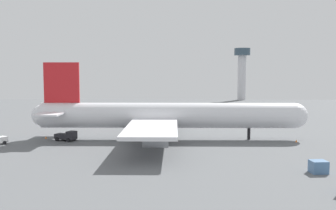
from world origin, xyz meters
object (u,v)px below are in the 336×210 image
at_px(baggage_tug, 259,116).
at_px(safety_cone_tail, 46,137).
at_px(control_tower, 242,68).
at_px(cargo_container_aft, 318,167).
at_px(cargo_airplane, 166,116).
at_px(safety_cone_nose, 296,141).
at_px(pushback_tractor, 67,136).

xyz_separation_m(baggage_tug, safety_cone_tail, (-57.45, -36.62, -0.78)).
relative_size(safety_cone_tail, control_tower, 0.02).
relative_size(baggage_tug, cargo_container_aft, 1.73).
distance_m(cargo_airplane, safety_cone_nose, 29.46).
bearing_deg(control_tower, pushback_tractor, -115.90).
bearing_deg(safety_cone_nose, cargo_airplane, 173.98).
xyz_separation_m(pushback_tractor, safety_cone_nose, (51.22, -0.74, -0.82)).
xyz_separation_m(baggage_tug, cargo_container_aft, (-5.39, -66.06, -0.11)).
relative_size(cargo_container_aft, control_tower, 0.09).
height_order(cargo_airplane, safety_cone_tail, cargo_airplane).
relative_size(baggage_tug, pushback_tractor, 0.86).
xyz_separation_m(cargo_airplane, pushback_tractor, (-22.38, -2.30, -4.35)).
height_order(baggage_tug, safety_cone_tail, baggage_tug).
relative_size(cargo_airplane, safety_cone_nose, 106.65).
distance_m(safety_cone_tail, control_tower, 141.33).
xyz_separation_m(baggage_tug, pushback_tractor, (-51.79, -39.42, 0.04)).
relative_size(baggage_tug, control_tower, 0.16).
height_order(cargo_container_aft, safety_cone_nose, cargo_container_aft).
height_order(baggage_tug, pushback_tractor, pushback_tractor).
xyz_separation_m(cargo_container_aft, control_tower, (14.84, 152.76, 16.39)).
xyz_separation_m(pushback_tractor, safety_cone_tail, (-5.66, 2.80, -0.82)).
relative_size(cargo_airplane, safety_cone_tail, 107.43).
relative_size(baggage_tug, safety_cone_tail, 7.74).
xyz_separation_m(cargo_airplane, safety_cone_nose, (28.84, -3.04, -5.17)).
bearing_deg(cargo_airplane, baggage_tug, 51.60).
bearing_deg(safety_cone_tail, safety_cone_nose, -3.56).
bearing_deg(pushback_tractor, cargo_container_aft, -29.86).
distance_m(cargo_container_aft, safety_cone_tail, 59.81).
bearing_deg(safety_cone_tail, cargo_airplane, -1.02).
bearing_deg(baggage_tug, cargo_container_aft, -94.67).
distance_m(baggage_tug, pushback_tractor, 65.08).
bearing_deg(control_tower, baggage_tug, -96.22).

